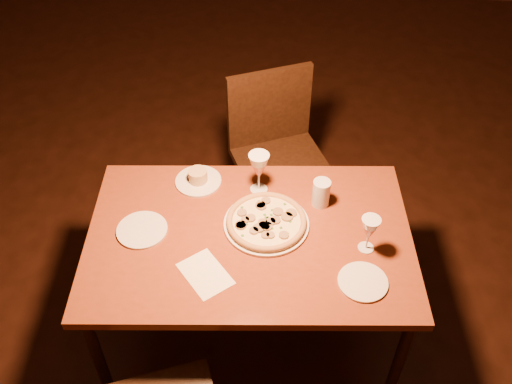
{
  "coord_description": "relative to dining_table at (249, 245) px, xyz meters",
  "views": [
    {
      "loc": [
        0.08,
        -1.64,
        2.35
      ],
      "look_at": [
        -0.05,
        -0.1,
        0.87
      ],
      "focal_mm": 40.0,
      "sensor_mm": 36.0,
      "label": 1
    }
  ],
  "objects": [
    {
      "name": "ramekin_saucer",
      "position": [
        -0.25,
        0.29,
        0.08
      ],
      "size": [
        0.2,
        0.2,
        0.06
      ],
      "color": "silver",
      "rests_on": "dining_table"
    },
    {
      "name": "wine_glass_right",
      "position": [
        0.45,
        -0.03,
        0.14
      ],
      "size": [
        0.07,
        0.07,
        0.16
      ],
      "primitive_type": null,
      "color": "#C66352",
      "rests_on": "dining_table"
    },
    {
      "name": "water_tumbler",
      "position": [
        0.28,
        0.2,
        0.12
      ],
      "size": [
        0.07,
        0.07,
        0.12
      ],
      "primitive_type": "cylinder",
      "color": "silver",
      "rests_on": "dining_table"
    },
    {
      "name": "side_plate_left",
      "position": [
        -0.42,
        -0.02,
        0.07
      ],
      "size": [
        0.2,
        0.2,
        0.01
      ],
      "primitive_type": "cylinder",
      "color": "silver",
      "rests_on": "dining_table"
    },
    {
      "name": "dining_table",
      "position": [
        0.0,
        0.0,
        0.0
      ],
      "size": [
        1.34,
        0.92,
        0.68
      ],
      "rotation": [
        0.0,
        0.0,
        0.08
      ],
      "color": "brown",
      "rests_on": "floor"
    },
    {
      "name": "wine_glass_far",
      "position": [
        0.02,
        0.26,
        0.16
      ],
      "size": [
        0.09,
        0.09,
        0.19
      ],
      "primitive_type": null,
      "color": "#C66352",
      "rests_on": "dining_table"
    },
    {
      "name": "chair_far",
      "position": [
        0.07,
        0.73,
        -0.12
      ],
      "size": [
        0.57,
        0.57,
        0.9
      ],
      "rotation": [
        0.0,
        0.0,
        0.42
      ],
      "color": "black",
      "rests_on": "floor"
    },
    {
      "name": "menu_card",
      "position": [
        -0.14,
        -0.21,
        0.06
      ],
      "size": [
        0.24,
        0.24,
        0.0
      ],
      "primitive_type": "cube",
      "rotation": [
        0.0,
        0.0,
        0.7
      ],
      "color": "white",
      "rests_on": "dining_table"
    },
    {
      "name": "pizza_plate",
      "position": [
        0.06,
        0.06,
        0.08
      ],
      "size": [
        0.34,
        0.34,
        0.04
      ],
      "color": "silver",
      "rests_on": "dining_table"
    },
    {
      "name": "floor",
      "position": [
        0.08,
        0.15,
        -0.62
      ],
      "size": [
        7.0,
        7.0,
        0.0
      ],
      "primitive_type": "plane",
      "color": "black",
      "rests_on": "ground"
    },
    {
      "name": "side_plate_near",
      "position": [
        0.43,
        -0.19,
        0.06
      ],
      "size": [
        0.18,
        0.18,
        0.01
      ],
      "primitive_type": "cylinder",
      "color": "silver",
      "rests_on": "dining_table"
    }
  ]
}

